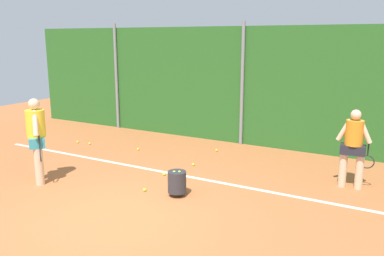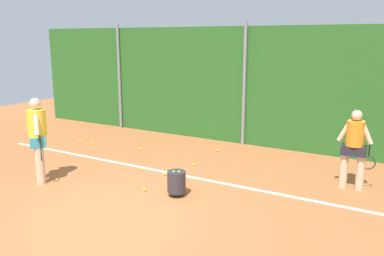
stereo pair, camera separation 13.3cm
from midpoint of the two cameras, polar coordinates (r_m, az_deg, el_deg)
The scene contains 15 objects.
ground_plane at distance 8.51m, azimuth -3.75°, elevation -8.20°, with size 24.09×24.09×0.00m, color #B76638.
hedge_fence_backdrop at distance 11.66m, azimuth 7.09°, elevation 5.88°, with size 15.66×0.25×3.34m, color #286023.
fence_post_left at distance 13.84m, azimuth -10.91°, elevation 7.09°, with size 0.10×0.10×3.48m, color gray.
fence_post_center at distance 11.49m, azimuth 6.77°, elevation 6.13°, with size 0.10×0.10×3.48m, color gray.
court_baseline_paint at distance 9.07m, azimuth -1.31°, elevation -6.80°, with size 11.44×0.10×0.01m, color white.
player_foreground_near at distance 9.07m, azimuth -21.49°, elevation -1.06°, with size 0.69×0.58×1.81m.
player_midcourt at distance 8.74m, azimuth 21.45°, elevation -2.22°, with size 0.76×0.35×1.63m.
ball_hopper at distance 7.90m, azimuth -2.62°, elevation -7.59°, with size 0.36×0.36×0.51m.
tennis_ball_0 at distance 11.20m, azimuth -7.96°, elevation -2.97°, with size 0.07×0.07×0.07m, color #CCDB33.
tennis_ball_1 at distance 11.00m, azimuth 3.14°, elevation -3.15°, with size 0.07×0.07×0.07m, color #CCDB33.
tennis_ball_4 at distance 8.27m, azimuth -7.17°, elevation -8.65°, with size 0.07×0.07×0.07m, color #CCDB33.
tennis_ball_5 at distance 9.76m, azimuth -0.23°, elevation -5.18°, with size 0.07×0.07×0.07m, color #CCDB33.
tennis_ball_6 at distance 12.05m, azimuth -14.58°, elevation -2.13°, with size 0.07×0.07×0.07m, color #CCDB33.
tennis_ball_7 at distance 9.12m, azimuth -4.39°, elevation -6.53°, with size 0.07×0.07×0.07m, color #CCDB33.
tennis_ball_8 at distance 12.33m, azimuth -16.15°, elevation -1.90°, with size 0.07×0.07×0.07m, color #CCDB33.
Camera 1 is at (4.28, -5.00, 3.02)m, focal length 37.76 mm.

